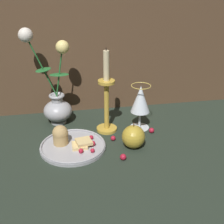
{
  "coord_description": "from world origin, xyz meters",
  "views": [
    {
      "loc": [
        -0.09,
        -0.93,
        0.55
      ],
      "look_at": [
        0.07,
        0.01,
        0.1
      ],
      "focal_mm": 50.0,
      "sensor_mm": 36.0,
      "label": 1
    }
  ],
  "objects_px": {
    "vase": "(55,98)",
    "wine_glass": "(140,101)",
    "candlestick": "(107,100)",
    "plate_with_pastries": "(71,144)",
    "apple_beside_vase": "(133,137)"
  },
  "relations": [
    {
      "from": "plate_with_pastries",
      "to": "wine_glass",
      "type": "height_order",
      "value": "wine_glass"
    },
    {
      "from": "wine_glass",
      "to": "candlestick",
      "type": "relative_size",
      "value": 0.55
    },
    {
      "from": "wine_glass",
      "to": "plate_with_pastries",
      "type": "bearing_deg",
      "value": -159.42
    },
    {
      "from": "vase",
      "to": "candlestick",
      "type": "distance_m",
      "value": 0.2
    },
    {
      "from": "vase",
      "to": "candlestick",
      "type": "bearing_deg",
      "value": -27.52
    },
    {
      "from": "wine_glass",
      "to": "vase",
      "type": "bearing_deg",
      "value": 162.4
    },
    {
      "from": "wine_glass",
      "to": "apple_beside_vase",
      "type": "bearing_deg",
      "value": -113.2
    },
    {
      "from": "plate_with_pastries",
      "to": "apple_beside_vase",
      "type": "bearing_deg",
      "value": -8.4
    },
    {
      "from": "plate_with_pastries",
      "to": "wine_glass",
      "type": "relative_size",
      "value": 1.29
    },
    {
      "from": "vase",
      "to": "wine_glass",
      "type": "distance_m",
      "value": 0.32
    },
    {
      "from": "vase",
      "to": "candlestick",
      "type": "height_order",
      "value": "vase"
    },
    {
      "from": "wine_glass",
      "to": "candlestick",
      "type": "bearing_deg",
      "value": 178.8
    },
    {
      "from": "wine_glass",
      "to": "candlestick",
      "type": "xyz_separation_m",
      "value": [
        -0.12,
        0.0,
        0.01
      ]
    },
    {
      "from": "vase",
      "to": "plate_with_pastries",
      "type": "bearing_deg",
      "value": -77.99
    },
    {
      "from": "wine_glass",
      "to": "apple_beside_vase",
      "type": "relative_size",
      "value": 1.88
    }
  ]
}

